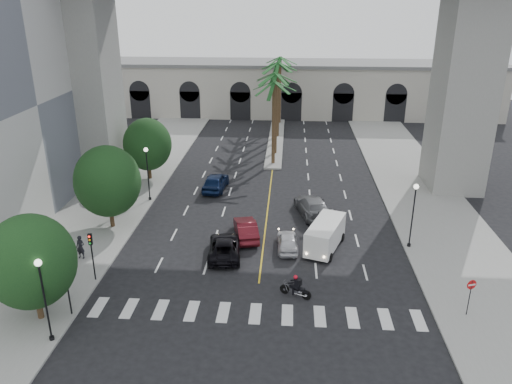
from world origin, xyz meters
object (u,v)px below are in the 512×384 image
at_px(motorcycle_rider, 296,287).
at_px(traffic_signal_near, 66,281).
at_px(do_not_enter_sign, 471,290).
at_px(car_d, 313,206).
at_px(car_b, 246,229).
at_px(car_e, 216,182).
at_px(car_a, 287,241).
at_px(cargo_van, 325,235).
at_px(traffic_signal_far, 92,249).
at_px(lamp_post_right, 413,210).
at_px(pedestrian_a, 80,247).
at_px(pedestrian_b, 65,256).
at_px(lamp_post_left_near, 44,294).
at_px(lamp_post_left_far, 147,169).
at_px(car_c, 225,247).

bearing_deg(motorcycle_rider, traffic_signal_near, -143.85).
bearing_deg(do_not_enter_sign, traffic_signal_near, 165.36).
bearing_deg(motorcycle_rider, car_d, 107.16).
relative_size(motorcycle_rider, car_b, 0.45).
xyz_separation_m(motorcycle_rider, car_e, (-8.08, 18.90, 0.13)).
bearing_deg(car_e, motorcycle_rider, 118.00).
bearing_deg(car_a, cargo_van, -179.06).
relative_size(traffic_signal_near, traffic_signal_far, 1.00).
xyz_separation_m(lamp_post_right, pedestrian_a, (-24.83, -3.61, -2.17)).
bearing_deg(pedestrian_b, car_e, 96.12).
bearing_deg(pedestrian_b, car_d, 64.21).
distance_m(traffic_signal_near, motorcycle_rider, 14.30).
height_order(traffic_signal_far, car_a, traffic_signal_far).
bearing_deg(lamp_post_left_near, car_e, 76.50).
distance_m(lamp_post_right, do_not_enter_sign, 9.14).
relative_size(car_b, pedestrian_b, 2.43).
bearing_deg(car_e, traffic_signal_near, 80.12).
xyz_separation_m(car_a, car_d, (2.18, 6.63, 0.19)).
bearing_deg(car_b, lamp_post_left_far, -48.00).
height_order(lamp_post_left_near, motorcycle_rider, lamp_post_left_near).
height_order(car_c, pedestrian_a, pedestrian_a).
distance_m(car_c, do_not_enter_sign, 17.24).
height_order(car_b, pedestrian_a, pedestrian_a).
height_order(motorcycle_rider, pedestrian_b, pedestrian_b).
height_order(traffic_signal_far, motorcycle_rider, traffic_signal_far).
bearing_deg(pedestrian_a, motorcycle_rider, -5.97).
distance_m(traffic_signal_near, car_a, 16.46).
relative_size(lamp_post_left_near, traffic_signal_far, 1.47).
xyz_separation_m(lamp_post_left_near, car_e, (5.87, 24.47, -2.36)).
xyz_separation_m(traffic_signal_far, car_c, (8.46, 4.31, -1.80)).
relative_size(lamp_post_left_far, car_a, 1.37).
relative_size(traffic_signal_far, motorcycle_rider, 1.76).
xyz_separation_m(lamp_post_left_far, pedestrian_a, (-2.03, -11.61, -2.17)).
relative_size(car_a, pedestrian_b, 2.04).
bearing_deg(motorcycle_rider, traffic_signal_far, -160.19).
relative_size(car_c, do_not_enter_sign, 1.98).
relative_size(motorcycle_rider, car_e, 0.41).
relative_size(lamp_post_left_far, lamp_post_right, 1.00).
xyz_separation_m(lamp_post_left_near, lamp_post_right, (22.80, 13.00, 0.00)).
bearing_deg(car_a, car_d, -111.64).
height_order(motorcycle_rider, cargo_van, cargo_van).
relative_size(lamp_post_right, do_not_enter_sign, 2.06).
bearing_deg(cargo_van, pedestrian_a, -151.45).
distance_m(traffic_signal_near, car_c, 11.99).
bearing_deg(car_a, motorcycle_rider, 92.21).
relative_size(cargo_van, do_not_enter_sign, 2.13).
xyz_separation_m(car_a, pedestrian_b, (-15.85, -4.23, 0.44)).
height_order(lamp_post_right, traffic_signal_far, lamp_post_right).
distance_m(lamp_post_left_near, cargo_van, 20.49).
bearing_deg(car_a, pedestrian_b, 11.48).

